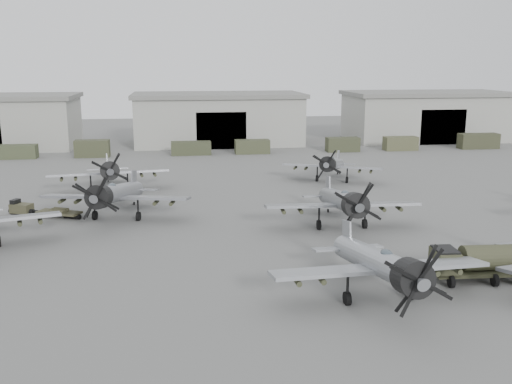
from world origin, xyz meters
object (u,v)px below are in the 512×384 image
aircraft_mid_1 (115,194)px  aircraft_far_1 (332,164)px  aircraft_mid_2 (343,202)px  tug_trailer (36,210)px  aircraft_near_1 (381,265)px  aircraft_far_0 (109,170)px  fuel_tanker (479,261)px

aircraft_mid_1 → aircraft_far_1: size_ratio=1.16×
aircraft_mid_2 → tug_trailer: size_ratio=1.90×
aircraft_near_1 → aircraft_mid_2: size_ratio=0.99×
aircraft_mid_1 → aircraft_mid_2: size_ratio=1.01×
aircraft_far_1 → aircraft_far_0: bearing=-152.6°
fuel_tanker → tug_trailer: (-32.21, 20.79, -0.84)m
aircraft_far_1 → tug_trailer: bearing=-137.1°
aircraft_mid_1 → aircraft_mid_2: (19.30, -5.47, -0.02)m
fuel_tanker → aircraft_mid_2: bearing=117.0°
aircraft_near_1 → tug_trailer: aircraft_near_1 is taller
aircraft_far_1 → fuel_tanker: (1.07, -31.59, -0.77)m
aircraft_mid_2 → aircraft_far_0: 27.39m
aircraft_far_0 → tug_trailer: bearing=-130.0°
aircraft_near_1 → tug_trailer: 33.97m
aircraft_near_1 → aircraft_far_1: size_ratio=1.13×
aircraft_far_1 → aircraft_mid_1: bearing=-126.3°
aircraft_far_0 → tug_trailer: aircraft_far_0 is taller
aircraft_mid_1 → aircraft_far_0: bearing=111.1°
aircraft_near_1 → tug_trailer: size_ratio=1.88×
aircraft_mid_2 → aircraft_far_0: (-21.13, 17.43, -0.03)m
aircraft_near_1 → tug_trailer: bearing=133.7°
aircraft_near_1 → aircraft_mid_1: (-17.16, 20.52, 0.04)m
aircraft_mid_1 → aircraft_mid_2: 20.06m
aircraft_mid_2 → aircraft_far_0: bearing=143.2°
aircraft_mid_1 → aircraft_far_1: aircraft_mid_1 is taller
aircraft_far_1 → tug_trailer: (-31.14, -10.80, -1.61)m
fuel_tanker → tug_trailer: fuel_tanker is taller
aircraft_mid_2 → aircraft_far_0: aircraft_mid_2 is taller
aircraft_near_1 → aircraft_mid_2: bearing=78.8°
aircraft_near_1 → aircraft_mid_1: bearing=126.8°
aircraft_near_1 → aircraft_far_1: 34.66m
fuel_tanker → aircraft_far_0: bearing=135.3°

